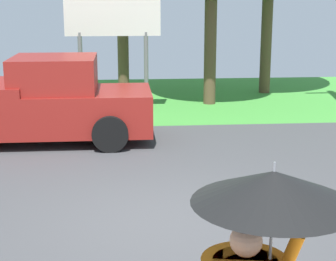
# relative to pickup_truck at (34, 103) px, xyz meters

# --- Properties ---
(ground_plane) EXTENTS (40.00, 22.00, 0.20)m
(ground_plane) POSITION_rel_pickup_truck_xyz_m (2.56, -1.83, -0.92)
(ground_plane) COLOR #424244
(pickup_truck) EXTENTS (5.20, 2.28, 1.88)m
(pickup_truck) POSITION_rel_pickup_truck_xyz_m (0.00, 0.00, 0.00)
(pickup_truck) COLOR maroon
(pickup_truck) RESTS_ON ground_plane
(roadside_billboard) EXTENTS (2.60, 0.12, 3.50)m
(roadside_billboard) POSITION_rel_pickup_truck_xyz_m (1.72, 3.13, 1.68)
(roadside_billboard) COLOR slate
(roadside_billboard) RESTS_ON ground_plane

